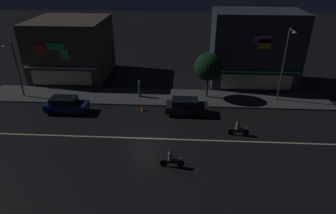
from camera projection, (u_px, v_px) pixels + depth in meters
The scene contains 14 objects.
ground_plane at pixel (146, 138), 25.97m from camera, with size 140.00×140.00×0.00m, color black.
lane_divider_stripe at pixel (146, 138), 25.96m from camera, with size 37.02×0.16×0.01m, color beige.
sidewalk_far at pixel (156, 97), 33.58m from camera, with size 38.97×4.39×0.14m, color #424447.
storefront_left_block at pixel (72, 48), 38.44m from camera, with size 9.25×9.07×7.49m.
storefront_center_block at pixel (254, 48), 35.72m from camera, with size 10.28×6.43×8.93m.
streetlamp_west at pixel (15, 65), 31.74m from camera, with size 0.44×1.64×6.34m.
streetlamp_mid at pixel (285, 60), 30.57m from camera, with size 0.44×1.64×7.96m.
pedestrian_on_sidewalk at pixel (140, 89), 33.13m from camera, with size 0.33×0.33×1.94m.
street_tree at pixel (208, 67), 31.91m from camera, with size 3.07×3.07×5.11m.
parked_car_near_kerb at pixel (186, 106), 29.70m from camera, with size 4.30×1.98×1.67m.
parked_car_trailing at pixel (66, 105), 30.04m from camera, with size 4.30×1.98×1.67m.
motorcycle_lead at pixel (171, 160), 22.19m from camera, with size 1.90×0.60×1.52m.
motorcycle_following at pixel (238, 129), 26.21m from camera, with size 1.90×0.60×1.52m.
traffic_cone at pixel (143, 108), 30.63m from camera, with size 0.36×0.36×0.55m, color orange.
Camera 1 is at (3.21, -21.72, 14.27)m, focal length 31.25 mm.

